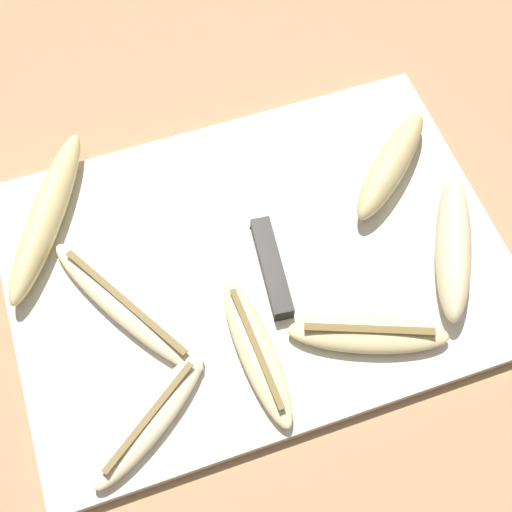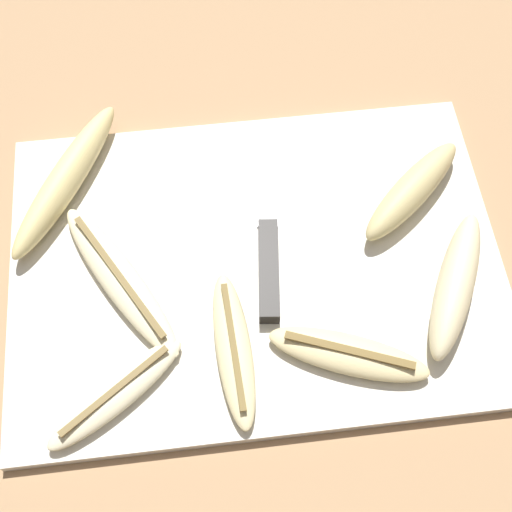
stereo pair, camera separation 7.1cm
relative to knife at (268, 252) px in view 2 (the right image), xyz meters
The scene contains 10 objects.
ground_plane 0.02m from the knife, 160.78° to the right, with size 4.00×4.00×0.00m, color tan.
cutting_board 0.02m from the knife, 160.78° to the right, with size 0.50×0.36×0.01m.
knife is the anchor object (origin of this frame).
banana_ripe_center 0.13m from the knife, 62.80° to the right, with size 0.16×0.09×0.02m.
banana_bright_far 0.20m from the knife, 140.20° to the right, with size 0.14×0.12×0.02m.
banana_spotted_left 0.16m from the knife, 17.40° to the left, with size 0.14×0.13×0.04m.
banana_cream_curved 0.19m from the knife, 19.73° to the right, with size 0.10×0.16×0.04m.
banana_golden_short 0.23m from the knife, 152.23° to the left, with size 0.13×0.20×0.04m.
banana_pale_long 0.15m from the knife, behind, with size 0.13×0.19×0.02m.
banana_soft_right 0.11m from the knife, 114.47° to the right, with size 0.04×0.16×0.02m.
Camera 2 is at (-0.04, -0.33, 0.65)m, focal length 50.00 mm.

